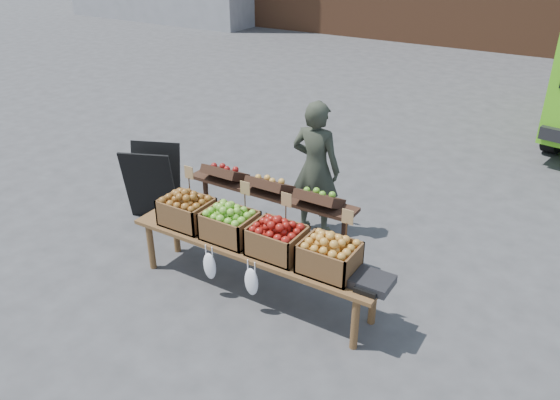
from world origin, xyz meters
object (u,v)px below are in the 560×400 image
Objects in this scene: display_bench at (254,270)px; crate_red_apples at (277,241)px; crate_golden_apples at (187,212)px; weighing_scale at (372,282)px; crate_green_apples at (329,258)px; back_table at (270,213)px; vendor at (316,169)px; chalkboard_sign at (153,182)px; crate_russet_pears at (230,226)px.

display_bench is 5.40× the size of crate_red_apples.
crate_golden_apples is 1.47× the size of weighing_scale.
weighing_scale is (0.43, 0.00, -0.10)m from crate_green_apples.
back_table is 6.18× the size of weighing_scale.
vendor is 3.28× the size of crate_golden_apples.
vendor is 2.06m from chalkboard_sign.
chalkboard_sign is 1.92× the size of crate_russet_pears.
crate_golden_apples is at bearing 180.00° from crate_green_apples.
display_bench is at bearing 180.00° from crate_green_apples.
chalkboard_sign is at bearing 149.31° from crate_golden_apples.
back_table is at bearing 154.57° from weighing_scale.
crate_russet_pears reaches higher than weighing_scale.
crate_russet_pears is 0.55m from crate_red_apples.
chalkboard_sign is 3.31m from weighing_scale.
crate_red_apples is at bearing 0.00° from crate_russet_pears.
crate_red_apples is (0.55, 0.00, 0.00)m from crate_russet_pears.
weighing_scale is (1.25, 0.00, 0.33)m from display_bench.
display_bench is 1.29m from weighing_scale.
crate_russet_pears is 1.00× the size of crate_red_apples.
display_bench is 7.94× the size of weighing_scale.
vendor is at bearing 63.65° from crate_golden_apples.
weighing_scale is at bearing 130.21° from vendor.
chalkboard_sign is at bearing 158.05° from crate_russet_pears.
back_table is 4.20× the size of crate_russet_pears.
crate_green_apples is 1.47× the size of weighing_scale.
back_table reaches higher than crate_golden_apples.
display_bench is 5.40× the size of crate_golden_apples.
crate_golden_apples is (-0.72, -1.46, -0.11)m from vendor.
back_table is 0.93m from crate_golden_apples.
weighing_scale is at bearing -25.43° from back_table.
weighing_scale is at bearing 0.00° from crate_green_apples.
chalkboard_sign reaches higher than crate_red_apples.
crate_russet_pears is at bearing 180.00° from weighing_scale.
back_table reaches higher than weighing_scale.
crate_green_apples is 0.44m from weighing_scale.
crate_russet_pears is 1.10m from crate_green_apples.
weighing_scale is (1.53, 0.00, -0.10)m from crate_russet_pears.
crate_red_apples is (0.38, -1.46, -0.11)m from vendor.
chalkboard_sign is (-1.89, -0.77, -0.34)m from vendor.
crate_green_apples is (0.55, 0.00, 0.00)m from crate_red_apples.
crate_russet_pears is (0.55, 0.00, 0.00)m from crate_golden_apples.
crate_green_apples is at bearing -33.46° from back_table.
back_table is 0.80m from display_bench.
crate_green_apples is (2.81, -0.69, 0.23)m from chalkboard_sign.
vendor is 1.55m from display_bench.
crate_red_apples and crate_green_apples have the same top height.
display_bench is (0.26, -0.72, -0.24)m from back_table.
display_bench is 0.93m from crate_golden_apples.
chalkboard_sign is at bearing -179.03° from back_table.
crate_russet_pears is (-0.01, -0.72, 0.19)m from back_table.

